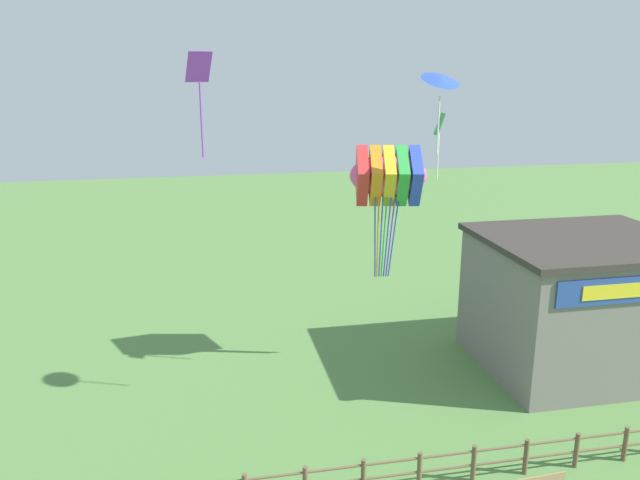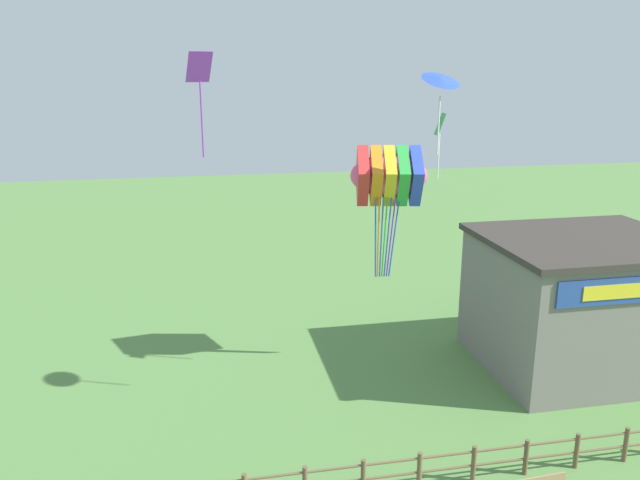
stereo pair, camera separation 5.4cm
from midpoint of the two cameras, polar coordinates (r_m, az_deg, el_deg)
name	(u,v)px [view 1 (the left image)]	position (r m, az deg, el deg)	size (l,w,h in m)	color
wooden_fence	(335,479)	(17.88, 1.26, -21.02)	(20.93, 0.14, 1.10)	brown
seaside_building	(580,302)	(26.03, 22.60, -5.27)	(7.49, 6.41, 5.16)	slate
kite_rainbow_parafoil	(388,176)	(23.24, 6.18, 5.84)	(3.22, 2.69, 5.00)	#E54C8C
kite_green_diamond	(439,134)	(21.82, 10.75, 9.47)	(0.34, 0.59, 2.25)	green
kite_purple_streamer	(199,81)	(20.81, -11.04, 14.07)	(0.91, 0.77, 3.33)	purple
kite_blue_delta	(440,81)	(19.28, 10.87, 14.09)	(1.42, 1.37, 2.50)	blue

